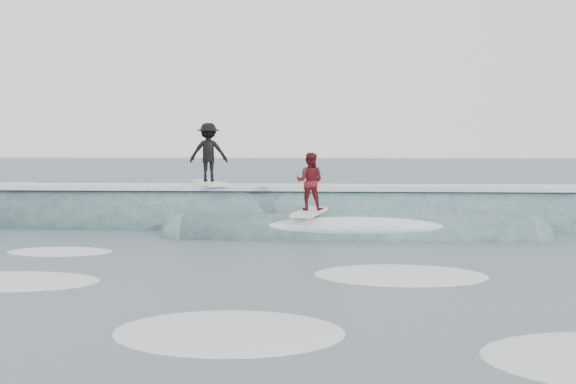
{
  "coord_description": "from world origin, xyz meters",
  "views": [
    {
      "loc": [
        0.95,
        -12.04,
        2.55
      ],
      "look_at": [
        0.0,
        5.88,
        1.1
      ],
      "focal_mm": 40.0,
      "sensor_mm": 36.0,
      "label": 1
    }
  ],
  "objects": [
    {
      "name": "whitewater",
      "position": [
        -0.32,
        -1.7,
        0.0
      ],
      "size": [
        12.4,
        8.57,
        0.1
      ],
      "color": "white",
      "rests_on": "ground"
    },
    {
      "name": "surfer_red",
      "position": [
        0.64,
        4.68,
        1.36
      ],
      "size": [
        0.97,
        2.07,
        1.61
      ],
      "color": "white",
      "rests_on": "ground"
    },
    {
      "name": "ground",
      "position": [
        0.0,
        0.0,
        0.0
      ],
      "size": [
        160.0,
        160.0,
        0.0
      ],
      "primitive_type": "plane",
      "color": "#425560",
      "rests_on": "ground"
    },
    {
      "name": "breaking_wave",
      "position": [
        0.3,
        6.51,
        0.04
      ],
      "size": [
        22.19,
        3.94,
        2.32
      ],
      "color": "#325155",
      "rests_on": "ground"
    },
    {
      "name": "far_swells",
      "position": [
        -2.61,
        17.65,
        0.0
      ],
      "size": [
        36.04,
        8.65,
        0.8
      ],
      "color": "#325155",
      "rests_on": "ground"
    },
    {
      "name": "surfer_black",
      "position": [
        -2.42,
        6.88,
        2.12
      ],
      "size": [
        1.36,
        2.04,
        1.84
      ],
      "color": "silver",
      "rests_on": "ground"
    }
  ]
}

